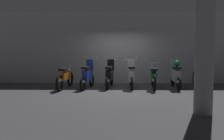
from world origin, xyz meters
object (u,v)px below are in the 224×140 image
Objects in this scene: motorbike_slot_0 at (65,77)px; motorbike_slot_2 at (110,75)px; bicycle at (198,80)px; motorbike_slot_1 at (88,76)px; motorbike_slot_4 at (154,77)px; support_pillar at (205,41)px; motorbike_slot_3 at (131,75)px; motorbike_slot_5 at (176,75)px.

motorbike_slot_0 is 1.16× the size of motorbike_slot_2.
motorbike_slot_0 is 5.37m from bicycle.
motorbike_slot_4 is at bearing -0.13° from motorbike_slot_1.
motorbike_slot_4 reaches higher than motorbike_slot_0.
motorbike_slot_3 is at bearing 110.08° from support_pillar.
motorbike_slot_1 is at bearing -179.66° from bicycle.
motorbike_slot_3 is at bearing 3.86° from motorbike_slot_0.
motorbike_slot_5 is at bearing -178.72° from bicycle.
motorbike_slot_5 is (1.78, -0.12, 0.04)m from motorbike_slot_3.
motorbike_slot_0 is at bearing -176.14° from motorbike_slot_3.
motorbike_slot_4 is 3.90m from support_pillar.
motorbike_slot_1 is at bearing 179.87° from motorbike_slot_4.
motorbike_slot_3 is at bearing 171.46° from motorbike_slot_4.
motorbike_slot_1 is at bearing -166.22° from motorbike_slot_2.
motorbike_slot_0 is 0.90m from motorbike_slot_1.
motorbike_slot_5 is at bearing 83.98° from support_pillar.
support_pillar is at bearing -82.25° from motorbike_slot_4.
motorbike_slot_1 is 0.99× the size of motorbike_slot_5.
motorbike_slot_4 is at bearing -8.54° from motorbike_slot_3.
support_pillar is (-0.39, -3.69, 1.12)m from motorbike_slot_5.
motorbike_slot_1 and motorbike_slot_2 have the same top height.
motorbike_slot_0 is 4.46m from motorbike_slot_5.
motorbike_slot_5 is 0.94m from bicycle.
motorbike_slot_5 is 0.98× the size of bicycle.
motorbike_slot_3 is 2.71m from bicycle.
motorbike_slot_3 reaches higher than bicycle.
motorbike_slot_0 is 1.16× the size of motorbike_slot_5.
motorbike_slot_1 and motorbike_slot_5 have the same top height.
motorbike_slot_5 is (4.46, 0.06, 0.08)m from motorbike_slot_0.
motorbike_slot_3 is 0.98× the size of bicycle.
motorbike_slot_0 reaches higher than bicycle.
motorbike_slot_4 is 0.89m from motorbike_slot_5.
motorbike_slot_3 reaches higher than motorbike_slot_0.
support_pillar reaches higher than motorbike_slot_0.
motorbike_slot_1 is at bearing -175.88° from motorbike_slot_3.
motorbike_slot_3 is 0.90m from motorbike_slot_4.
support_pillar is at bearing -69.92° from motorbike_slot_3.
motorbike_slot_0 is 1.81m from motorbike_slot_2.
bicycle is (1.81, 0.03, -0.13)m from motorbike_slot_4.
bicycle is at bearing -2.15° from motorbike_slot_3.
bicycle is at bearing 1.28° from motorbike_slot_5.
bicycle is (2.70, -0.10, -0.17)m from motorbike_slot_3.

